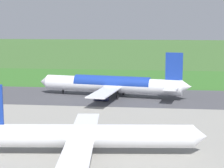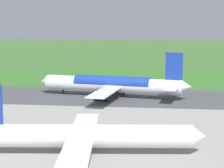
% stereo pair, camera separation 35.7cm
% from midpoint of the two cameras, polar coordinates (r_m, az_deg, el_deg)
% --- Properties ---
extents(ground_plane, '(800.00, 800.00, 0.00)m').
position_cam_midpoint_polar(ground_plane, '(134.63, 2.91, -1.94)').
color(ground_plane, '#3D662D').
extents(runway_asphalt, '(600.00, 32.29, 0.06)m').
position_cam_midpoint_polar(runway_asphalt, '(134.63, 2.91, -1.93)').
color(runway_asphalt, '#47474C').
rests_on(runway_asphalt, ground).
extents(apron_concrete, '(440.00, 110.00, 0.05)m').
position_cam_midpoint_polar(apron_concrete, '(74.27, -0.42, -11.36)').
color(apron_concrete, gray).
rests_on(apron_concrete, ground).
extents(grass_verge_foreground, '(600.00, 80.00, 0.04)m').
position_cam_midpoint_polar(grass_verge_foreground, '(167.85, 3.69, 0.30)').
color(grass_verge_foreground, '#346B27').
rests_on(grass_verge_foreground, ground).
extents(airliner_main, '(53.99, 44.39, 15.88)m').
position_cam_midpoint_polar(airliner_main, '(134.35, 0.23, -0.07)').
color(airliner_main, white).
rests_on(airliner_main, ground).
extents(airliner_parked_mid, '(47.69, 39.09, 13.91)m').
position_cam_midpoint_polar(airliner_parked_mid, '(77.79, -4.02, -7.48)').
color(airliner_parked_mid, white).
rests_on(airliner_parked_mid, ground).
extents(no_stopping_sign, '(0.60, 0.10, 2.94)m').
position_cam_midpoint_polar(no_stopping_sign, '(170.90, 9.83, 0.92)').
color(no_stopping_sign, slate).
rests_on(no_stopping_sign, ground).
extents(traffic_cone_orange, '(0.40, 0.40, 0.55)m').
position_cam_midpoint_polar(traffic_cone_orange, '(168.77, 7.19, 0.38)').
color(traffic_cone_orange, orange).
rests_on(traffic_cone_orange, ground).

